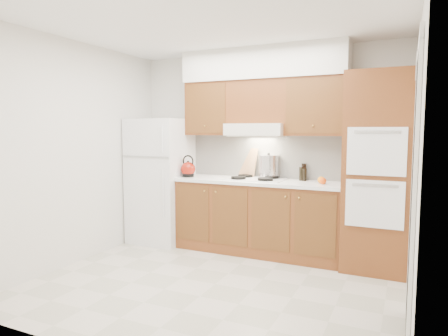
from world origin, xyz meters
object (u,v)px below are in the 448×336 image
fridge (161,181)px  oven_cabinet (378,172)px  stock_pot (268,166)px  kettle (188,169)px

fridge → oven_cabinet: bearing=0.7°
oven_cabinet → stock_pot: bearing=171.1°
oven_cabinet → fridge: bearing=-179.3°
fridge → oven_cabinet: oven_cabinet is taller
oven_cabinet → kettle: 2.37m
oven_cabinet → kettle: oven_cabinet is taller
fridge → kettle: bearing=-7.5°
fridge → kettle: fridge is taller
fridge → stock_pot: fridge is taller
oven_cabinet → stock_pot: oven_cabinet is taller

